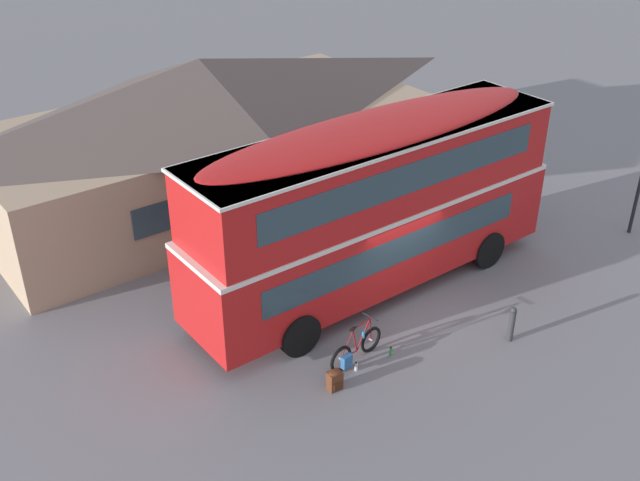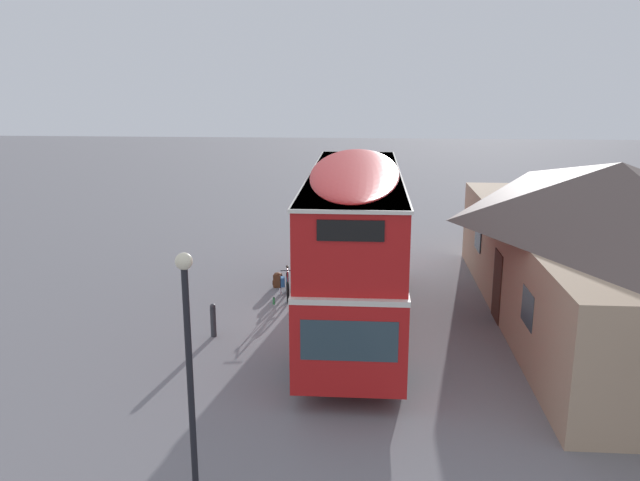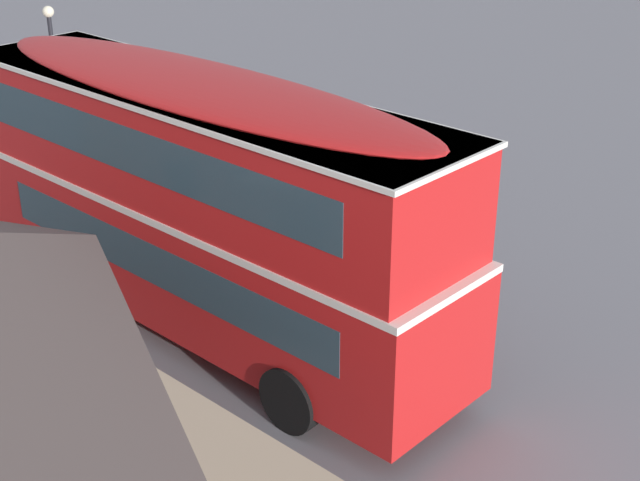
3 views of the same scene
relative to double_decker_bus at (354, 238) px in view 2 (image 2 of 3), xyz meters
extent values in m
plane|color=slate|center=(-0.08, -1.19, -2.65)|extent=(120.00, 120.00, 0.00)
cylinder|color=black|center=(3.31, 1.20, -2.10)|extent=(1.10, 0.28, 1.10)
cylinder|color=black|center=(3.32, -1.18, -2.10)|extent=(1.10, 0.28, 1.10)
cylinder|color=black|center=(-3.33, 1.18, -2.10)|extent=(1.10, 0.28, 1.10)
cylinder|color=black|center=(-3.32, -1.20, -2.10)|extent=(1.10, 0.28, 1.10)
cube|color=red|center=(-0.01, 0.00, -1.13)|extent=(10.72, 2.52, 2.10)
cube|color=white|center=(-0.01, 0.00, -0.05)|extent=(10.74, 2.54, 0.12)
cube|color=red|center=(-0.01, 0.00, 0.93)|extent=(10.40, 2.47, 1.90)
ellipsoid|color=red|center=(-0.01, 0.00, 1.96)|extent=(10.18, 2.42, 0.36)
cube|color=#2D424C|center=(5.33, 0.01, -0.88)|extent=(0.06, 2.05, 0.90)
cube|color=black|center=(5.19, 0.01, 1.45)|extent=(0.06, 1.38, 0.44)
cube|color=#2D424C|center=(-0.20, -1.24, -0.83)|extent=(8.36, 0.06, 0.76)
cube|color=#2D424C|center=(0.00, -1.22, 1.08)|extent=(8.78, 0.06, 0.80)
cube|color=#2D424C|center=(-0.21, 1.24, -0.83)|extent=(8.36, 0.06, 0.76)
cube|color=#2D424C|center=(-0.01, 1.21, 1.08)|extent=(8.78, 0.06, 0.80)
cube|color=white|center=(-0.01, 0.00, 1.84)|extent=(10.50, 2.55, 0.08)
torus|color=black|center=(-1.91, -2.17, -2.31)|extent=(0.68, 0.17, 0.68)
torus|color=black|center=(-2.94, -2.31, -2.31)|extent=(0.68, 0.17, 0.68)
cylinder|color=#B2B2B7|center=(-1.91, -2.17, -2.31)|extent=(0.06, 0.11, 0.05)
cylinder|color=#B2B2B7|center=(-2.94, -2.31, -2.31)|extent=(0.06, 0.11, 0.05)
cylinder|color=maroon|center=(-2.18, -2.20, -2.01)|extent=(0.47, 0.10, 0.73)
cylinder|color=maroon|center=(-2.25, -2.21, -1.66)|extent=(0.58, 0.11, 0.06)
cylinder|color=maroon|center=(-2.47, -2.24, -2.02)|extent=(0.18, 0.06, 0.70)
cylinder|color=maroon|center=(-2.67, -2.27, -2.34)|extent=(0.54, 0.10, 0.09)
cylinder|color=maroon|center=(-2.74, -2.28, -1.99)|extent=(0.42, 0.08, 0.64)
cylinder|color=maroon|center=(-1.94, -2.17, -1.98)|extent=(0.10, 0.04, 0.66)
cylinder|color=black|center=(-1.97, -2.17, -1.60)|extent=(0.09, 0.46, 0.03)
ellipsoid|color=black|center=(-2.56, -2.25, -1.64)|extent=(0.27, 0.13, 0.06)
cube|color=#2D609E|center=(-2.90, -2.46, -2.29)|extent=(0.30, 0.18, 0.32)
cylinder|color=#338CBF|center=(-2.18, -2.20, -2.01)|extent=(0.07, 0.07, 0.18)
cube|color=#592D19|center=(-3.44, -2.71, -2.42)|extent=(0.34, 0.27, 0.46)
ellipsoid|color=#592D19|center=(-3.44, -2.71, -2.19)|extent=(0.32, 0.26, 0.10)
cube|color=#3E2011|center=(-3.46, -2.85, -2.48)|extent=(0.23, 0.06, 0.16)
cylinder|color=black|center=(-3.35, -2.59, -2.42)|extent=(0.04, 0.04, 0.37)
cylinder|color=black|center=(-3.52, -2.57, -2.42)|extent=(0.04, 0.04, 0.37)
cylinder|color=green|center=(-1.63, -2.59, -2.53)|extent=(0.07, 0.07, 0.22)
cylinder|color=black|center=(-1.63, -2.59, -2.41)|extent=(0.04, 0.04, 0.03)
cylinder|color=silver|center=(-2.65, -2.51, -2.54)|extent=(0.08, 0.08, 0.21)
cylinder|color=black|center=(-2.65, -2.51, -2.42)|extent=(0.05, 0.05, 0.03)
cube|color=tan|center=(-0.81, 7.49, -1.13)|extent=(14.36, 6.51, 3.03)
pyramid|color=brown|center=(-0.81, 7.49, 1.27)|extent=(14.76, 6.91, 1.75)
cube|color=#3D2319|center=(-0.79, 4.26, -1.60)|extent=(1.10, 0.05, 2.10)
cube|color=#2D424C|center=(-4.38, 4.25, -0.98)|extent=(1.10, 0.05, 0.90)
cube|color=#2D424C|center=(2.79, 4.28, -0.98)|extent=(1.10, 0.05, 0.90)
cylinder|color=black|center=(8.40, -2.52, -0.54)|extent=(0.11, 0.11, 4.20)
sphere|color=#F2E5BF|center=(8.40, -2.52, 1.68)|extent=(0.28, 0.28, 0.28)
cylinder|color=#333338|center=(1.12, -3.91, -2.22)|extent=(0.16, 0.16, 0.85)
sphere|color=#333338|center=(1.12, -3.91, -1.76)|extent=(0.16, 0.16, 0.16)
camera|label=1|loc=(-11.63, -12.93, 8.67)|focal=42.03mm
camera|label=2|loc=(17.98, 0.31, 4.48)|focal=36.47mm
camera|label=3|loc=(-11.50, 9.37, 6.03)|focal=51.14mm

